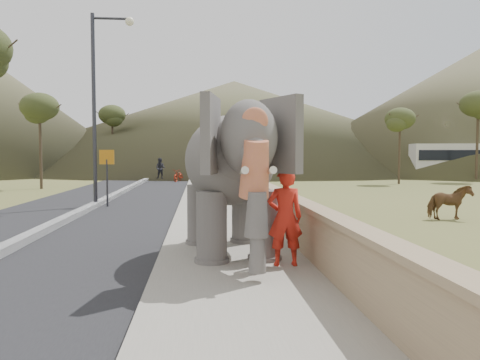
% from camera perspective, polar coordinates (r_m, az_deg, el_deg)
% --- Properties ---
extents(ground, '(160.00, 160.00, 0.00)m').
position_cam_1_polar(ground, '(7.02, 0.56, -15.48)').
color(ground, olive).
rests_on(ground, ground).
extents(road, '(7.00, 120.00, 0.03)m').
position_cam_1_polar(road, '(17.33, -19.52, -4.35)').
color(road, black).
rests_on(road, ground).
extents(median, '(0.35, 120.00, 0.22)m').
position_cam_1_polar(median, '(17.32, -19.52, -4.04)').
color(median, black).
rests_on(median, ground).
extents(walkway, '(3.00, 120.00, 0.15)m').
position_cam_1_polar(walkway, '(16.78, -2.71, -4.20)').
color(walkway, '#9E9687').
rests_on(walkway, ground).
extents(parapet, '(0.30, 120.00, 1.10)m').
position_cam_1_polar(parapet, '(16.86, 2.90, -2.54)').
color(parapet, tan).
rests_on(parapet, ground).
extents(lamppost, '(1.76, 0.36, 8.00)m').
position_cam_1_polar(lamppost, '(20.53, -16.55, 10.46)').
color(lamppost, '#29282C').
rests_on(lamppost, ground).
extents(signboard, '(0.60, 0.08, 2.40)m').
position_cam_1_polar(signboard, '(20.26, -15.92, 1.41)').
color(signboard, '#2D2D33').
rests_on(signboard, ground).
extents(cow, '(1.44, 0.70, 1.20)m').
position_cam_1_polar(cow, '(17.34, 24.17, -2.50)').
color(cow, brown).
rests_on(cow, ground).
extents(distant_car, '(4.55, 3.00, 1.44)m').
position_cam_1_polar(distant_car, '(46.72, 17.69, 1.24)').
color(distant_car, silver).
rests_on(distant_car, ground).
extents(bus_white, '(11.27, 4.41, 3.10)m').
position_cam_1_polar(bus_white, '(46.37, 26.82, 2.05)').
color(bus_white, silver).
rests_on(bus_white, ground).
extents(hill_right, '(56.00, 56.00, 16.00)m').
position_cam_1_polar(hill_right, '(69.37, 27.25, 7.67)').
color(hill_right, brown).
rests_on(hill_right, ground).
extents(hill_far, '(80.00, 80.00, 14.00)m').
position_cam_1_polar(hill_far, '(76.97, -0.72, 6.81)').
color(hill_far, brown).
rests_on(hill_far, ground).
extents(elephant_and_man, '(2.60, 4.45, 3.07)m').
position_cam_1_polar(elephant_and_man, '(10.00, -1.16, -0.08)').
color(elephant_and_man, slate).
rests_on(elephant_and_man, ground).
extents(motorcyclist, '(2.46, 1.98, 1.88)m').
position_cam_1_polar(motorcyclist, '(37.25, -8.38, 0.88)').
color(motorcyclist, maroon).
rests_on(motorcyclist, ground).
extents(trees, '(47.95, 35.22, 8.37)m').
position_cam_1_polar(trees, '(38.46, 7.42, 5.38)').
color(trees, '#473828').
rests_on(trees, ground).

